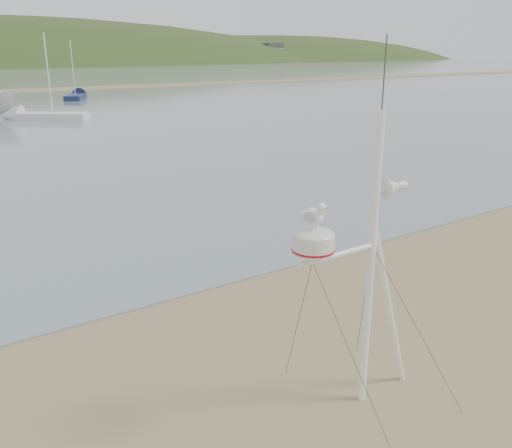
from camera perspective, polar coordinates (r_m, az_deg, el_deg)
mast_rig at (r=7.99m, az=11.53°, el=-10.55°), size 2.31×2.46×5.21m
sailboat_white_near at (r=44.92m, az=-22.70°, el=10.46°), size 6.40×5.48×6.77m
sailboat_blue_far at (r=63.78m, az=-18.20°, el=12.73°), size 4.35×6.53×6.50m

